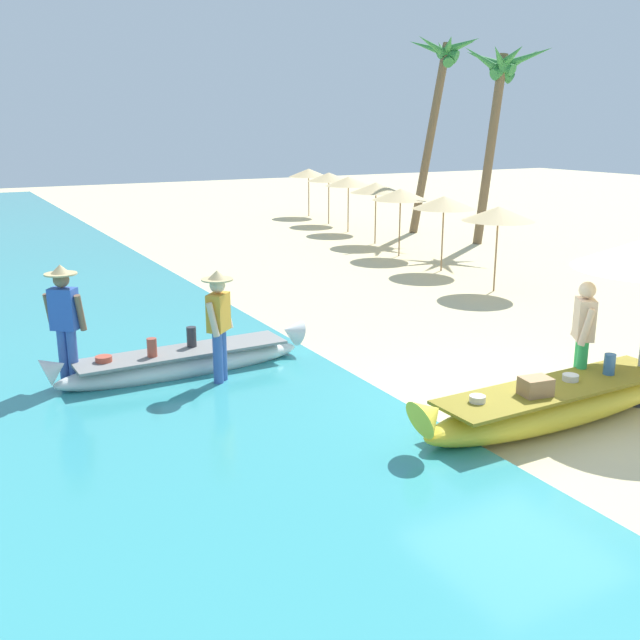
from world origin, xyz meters
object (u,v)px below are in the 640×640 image
(palm_tree_tall_inland, at_px, (441,75))
(palm_tree_leaning_seaward, at_px, (501,82))
(boat_yellow_foreground, at_px, (558,403))
(boat_white_midground, at_px, (183,363))
(person_vendor_assistant, at_px, (65,319))
(person_vendor_hatted, at_px, (219,321))
(person_tourist_customer, at_px, (583,336))

(palm_tree_tall_inland, xyz_separation_m, palm_tree_leaning_seaward, (-0.03, -3.00, -0.35))
(boat_yellow_foreground, distance_m, palm_tree_leaning_seaward, 15.54)
(boat_white_midground, height_order, person_vendor_assistant, person_vendor_assistant)
(palm_tree_leaning_seaward, bearing_deg, palm_tree_tall_inland, 89.41)
(boat_yellow_foreground, height_order, person_vendor_assistant, person_vendor_assistant)
(person_vendor_hatted, distance_m, person_tourist_customer, 4.95)
(boat_yellow_foreground, bearing_deg, boat_white_midground, 132.21)
(boat_white_midground, relative_size, person_vendor_hatted, 2.35)
(person_vendor_hatted, height_order, person_tourist_customer, person_vendor_hatted)
(palm_tree_leaning_seaward, bearing_deg, boat_white_midground, -148.78)
(boat_yellow_foreground, xyz_separation_m, person_vendor_hatted, (-3.23, 3.29, 0.70))
(person_vendor_hatted, relative_size, palm_tree_tall_inland, 0.26)
(boat_yellow_foreground, xyz_separation_m, boat_white_midground, (-3.57, 3.94, -0.05))
(person_vendor_hatted, bearing_deg, boat_yellow_foreground, -45.58)
(person_tourist_customer, bearing_deg, palm_tree_leaning_seaward, 53.32)
(person_vendor_hatted, bearing_deg, person_vendor_assistant, 155.01)
(person_vendor_assistant, height_order, palm_tree_tall_inland, palm_tree_tall_inland)
(boat_white_midground, height_order, person_tourist_customer, person_tourist_customer)
(boat_yellow_foreground, bearing_deg, person_vendor_assistant, 140.87)
(boat_white_midground, distance_m, person_vendor_assistant, 1.79)
(palm_tree_leaning_seaward, bearing_deg, boat_yellow_foreground, -128.20)
(person_vendor_hatted, height_order, palm_tree_leaning_seaward, palm_tree_leaning_seaward)
(boat_yellow_foreground, distance_m, person_tourist_customer, 1.11)
(boat_white_midground, distance_m, palm_tree_leaning_seaward, 15.62)
(boat_white_midground, distance_m, person_vendor_hatted, 1.05)
(person_tourist_customer, height_order, person_vendor_assistant, person_vendor_assistant)
(palm_tree_leaning_seaward, bearing_deg, person_vendor_assistant, -152.43)
(person_tourist_customer, xyz_separation_m, palm_tree_tall_inland, (8.42, 14.27, 4.29))
(boat_yellow_foreground, distance_m, person_vendor_hatted, 4.66)
(boat_yellow_foreground, xyz_separation_m, palm_tree_tall_inland, (9.21, 14.67, 4.95))
(person_vendor_hatted, xyz_separation_m, person_tourist_customer, (4.02, -2.89, -0.04))
(boat_white_midground, height_order, palm_tree_tall_inland, palm_tree_tall_inland)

